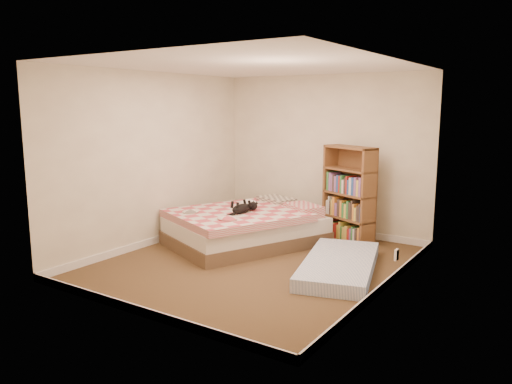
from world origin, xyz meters
The scene contains 6 objects.
room centered at (0.00, 0.00, 1.20)m, with size 3.51×4.01×2.51m.
bed centered at (-0.60, 0.72, 0.26)m, with size 2.21×2.54×0.57m.
bookshelf centered at (0.59, 1.67, 0.54)m, with size 0.97×0.62×1.44m.
floor_mattress centered at (1.06, 0.30, 0.08)m, with size 0.81×1.81×0.16m, color #6E89B7.
black_cat centered at (-0.55, 0.53, 0.58)m, with size 0.29×0.67×0.15m.
white_dog centered at (-0.62, 0.79, 0.58)m, with size 0.30×0.32×0.14m.
Camera 1 is at (3.46, -5.19, 2.02)m, focal length 35.00 mm.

